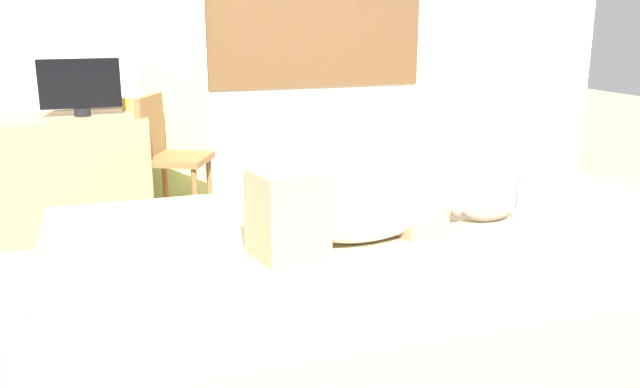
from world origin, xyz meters
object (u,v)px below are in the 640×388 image
desk (76,175)px  chair_by_desk (167,151)px  cat (484,207)px  cup (126,104)px  person_lying (349,216)px  bed (312,293)px  tv_monitor (80,86)px

desk → chair_by_desk: size_ratio=1.05×
cat → cup: bearing=124.7°
cup → chair_by_desk: chair_by_desk is taller
cat → person_lying: bearing=-173.2°
bed → desk: (-0.96, 1.89, 0.15)m
bed → tv_monitor: tv_monitor is taller
person_lying → desk: person_lying is taller
cat → tv_monitor: size_ratio=0.74×
person_lying → chair_by_desk: chair_by_desk is taller
person_lying → tv_monitor: size_ratio=1.96×
tv_monitor → chair_by_desk: (0.49, -0.11, -0.41)m
bed → tv_monitor: bearing=115.0°
cat → bed: bearing=-177.3°
person_lying → chair_by_desk: bearing=106.5°
bed → cup: cup is taller
tv_monitor → bed: bearing=-65.0°
bed → person_lying: bearing=-16.0°
bed → person_lying: 0.37m
cat → cup: size_ratio=4.59×
person_lying → tv_monitor: 2.22m
cat → tv_monitor: 2.55m
person_lying → cup: 2.29m
desk → tv_monitor: 0.56m
person_lying → desk: (-1.10, 1.93, -0.18)m
desk → chair_by_desk: 0.59m
tv_monitor → person_lying: bearing=-62.1°
cat → chair_by_desk: size_ratio=0.42×
cat → chair_by_desk: (-1.22, 1.75, 0.00)m
cup → cat: bearing=-55.3°
person_lying → cat: bearing=6.8°
bed → chair_by_desk: (-0.40, 1.79, 0.29)m
person_lying → tv_monitor: tv_monitor is taller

